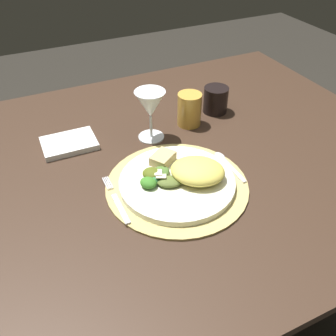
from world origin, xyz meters
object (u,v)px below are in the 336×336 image
dining_table (154,191)px  dark_tumbler (216,100)px  fork (117,202)px  napkin (69,143)px  wine_glass (150,106)px  spoon (226,162)px  amber_tumbler (189,109)px  dinner_plate (177,182)px

dining_table → dark_tumbler: dark_tumbler is taller
dining_table → fork: size_ratio=8.54×
napkin → wine_glass: (0.22, -0.06, 0.09)m
spoon → dark_tumbler: 0.28m
amber_tumbler → dinner_plate: bearing=-123.5°
dining_table → amber_tumbler: amber_tumbler is taller
dining_table → dark_tumbler: 0.35m
dining_table → napkin: 0.27m
dinner_plate → dining_table: bearing=96.3°
dining_table → wine_glass: wine_glass is taller
napkin → dining_table: bearing=-42.3°
dinner_plate → napkin: size_ratio=1.92×
dining_table → spoon: 0.22m
dinner_plate → dark_tumbler: size_ratio=3.42×
napkin → amber_tumbler: 0.35m
fork → wine_glass: 0.29m
spoon → dining_table: bearing=150.4°
fork → dinner_plate: bearing=-1.1°
amber_tumbler → fork: bearing=-142.4°
fork → napkin: bearing=98.8°
dinner_plate → spoon: dinner_plate is taller
fork → amber_tumbler: (0.31, 0.24, 0.04)m
wine_glass → dark_tumbler: (0.24, 0.05, -0.06)m
dinner_plate → fork: (-0.15, 0.00, -0.01)m
dining_table → amber_tumbler: 0.26m
dining_table → fork: 0.21m
dinner_plate → fork: 0.15m
fork → wine_glass: wine_glass is taller
spoon → dark_tumbler: dark_tumbler is taller
dark_tumbler → dinner_plate: bearing=-134.6°
spoon → napkin: bearing=143.2°
napkin → dark_tumbler: bearing=-0.8°
wine_glass → dark_tumbler: size_ratio=1.78×
dining_table → dinner_plate: bearing=-83.7°
amber_tumbler → dark_tumbler: bearing=16.3°
dining_table → napkin: size_ratio=9.89×
napkin → wine_glass: bearing=-14.8°
wine_glass → dark_tumbler: bearing=12.1°
napkin → amber_tumbler: amber_tumbler is taller
dining_table → spoon: (0.16, -0.09, 0.11)m
amber_tumbler → spoon: bearing=-92.2°
dining_table → dark_tumbler: (0.28, 0.16, 0.14)m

